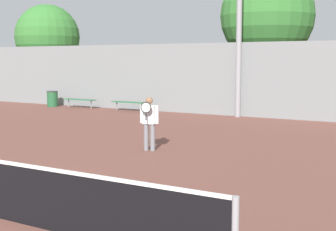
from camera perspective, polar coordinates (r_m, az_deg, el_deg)
The scene contains 7 objects.
tennis_player at distance 13.36m, azimuth -2.30°, elevation -0.63°, with size 0.55×0.46×1.55m.
bench_courtside_near at distance 25.78m, azimuth -10.72°, elevation 1.87°, with size 1.97×0.40×0.49m.
bench_courtside_far at distance 23.76m, azimuth -4.62°, elevation 1.57°, with size 2.12×0.40×0.49m.
trash_bin at distance 27.01m, azimuth -13.91°, elevation 1.99°, with size 0.62×0.62×0.88m.
back_fence at distance 21.63m, azimuth 10.41°, elevation 4.30°, with size 33.82×0.06×3.41m.
tree_green_tall at distance 32.30m, azimuth -14.48°, elevation 9.23°, with size 4.22×4.22×6.24m.
tree_dark_dense at distance 26.81m, azimuth 11.97°, elevation 11.76°, with size 5.15×5.15×7.58m.
Camera 1 is at (7.20, -5.07, 2.58)m, focal length 50.00 mm.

